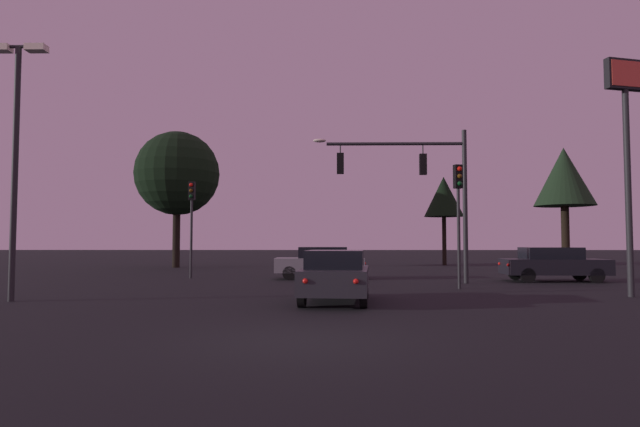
{
  "coord_description": "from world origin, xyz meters",
  "views": [
    {
      "loc": [
        0.48,
        -9.73,
        1.76
      ],
      "look_at": [
        0.16,
        16.68,
        3.16
      ],
      "focal_mm": 30.11,
      "sensor_mm": 36.0,
      "label": 1
    }
  ],
  "objects": [
    {
      "name": "car_nearside_lane",
      "position": [
        0.75,
        5.96,
        0.79
      ],
      "size": [
        2.2,
        4.15,
        1.52
      ],
      "color": "#232328",
      "rests_on": "ground"
    },
    {
      "name": "tree_left_far",
      "position": [
        9.43,
        31.08,
        5.17
      ],
      "size": [
        2.98,
        2.98,
        6.74
      ],
      "color": "black",
      "rests_on": "ground"
    },
    {
      "name": "store_sign_illuminated",
      "position": [
        10.23,
        7.62,
        5.6
      ],
      "size": [
        1.42,
        0.6,
        7.72
      ],
      "color": "#232326",
      "rests_on": "ground"
    },
    {
      "name": "tree_behind_sign",
      "position": [
        -9.9,
        27.2,
        6.5
      ],
      "size": [
        5.81,
        5.81,
        9.43
      ],
      "color": "black",
      "rests_on": "ground"
    },
    {
      "name": "car_crossing_left",
      "position": [
        0.18,
        15.95,
        0.8
      ],
      "size": [
        4.29,
        1.9,
        1.52
      ],
      "color": "gray",
      "rests_on": "ground"
    },
    {
      "name": "tree_center_horizon",
      "position": [
        16.34,
        25.99,
        6.04
      ],
      "size": [
        3.92,
        3.92,
        8.06
      ],
      "color": "black",
      "rests_on": "ground"
    },
    {
      "name": "traffic_signal_mast_arm",
      "position": [
        4.51,
        13.28,
        4.51
      ],
      "size": [
        6.62,
        0.37,
        6.59
      ],
      "color": "#232326",
      "rests_on": "ground"
    },
    {
      "name": "traffic_light_corner_left",
      "position": [
        5.49,
        10.57,
        3.31
      ],
      "size": [
        0.35,
        0.38,
        4.69
      ],
      "color": "#232326",
      "rests_on": "ground"
    },
    {
      "name": "car_crossing_right",
      "position": [
        10.61,
        14.39,
        0.8
      ],
      "size": [
        4.55,
        2.04,
        1.52
      ],
      "color": "black",
      "rests_on": "ground"
    },
    {
      "name": "parking_lot_lamp_post",
      "position": [
        -8.87,
        6.14,
        4.93
      ],
      "size": [
        1.7,
        0.36,
        7.74
      ],
      "color": "#232326",
      "rests_on": "ground"
    },
    {
      "name": "ground_plane",
      "position": [
        0.0,
        24.5,
        0.0
      ],
      "size": [
        168.0,
        168.0,
        0.0
      ],
      "primitive_type": "plane",
      "color": "black",
      "rests_on": "ground"
    },
    {
      "name": "traffic_light_corner_right",
      "position": [
        -6.09,
        16.22,
        3.31
      ],
      "size": [
        0.32,
        0.36,
        4.7
      ],
      "color": "#232326",
      "rests_on": "ground"
    }
  ]
}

